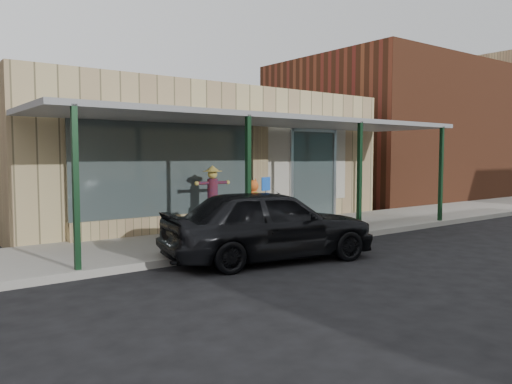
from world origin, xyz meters
TOP-DOWN VIEW (x-y plane):
  - ground at (0.00, 0.00)m, footprint 120.00×120.00m
  - sidewalk at (0.00, 3.60)m, footprint 40.00×3.20m
  - storefront at (-0.00, 8.16)m, footprint 12.00×6.25m
  - awning at (0.00, 3.56)m, footprint 12.00×3.00m
  - block_buildings_near at (2.01, 9.20)m, footprint 61.00×8.00m
  - barrel_scarecrow at (-1.37, 4.30)m, footprint 1.01×0.88m
  - barrel_pumpkin at (-2.10, 3.53)m, footprint 0.81×0.81m
  - handicap_sign at (-1.11, 2.40)m, footprint 0.31×0.10m
  - parked_sedan at (-1.89, 1.30)m, footprint 4.66×2.59m

SIDE VIEW (x-z plane):
  - ground at x=0.00m, z-range 0.00..0.00m
  - sidewalk at x=0.00m, z-range 0.00..0.15m
  - barrel_pumpkin at x=-2.10m, z-range 0.04..0.77m
  - barrel_scarecrow at x=-1.37m, z-range -0.13..1.61m
  - parked_sedan at x=-1.89m, z-range -0.07..1.57m
  - handicap_sign at x=-1.11m, z-range 0.37..1.86m
  - storefront at x=0.00m, z-range -0.01..4.19m
  - awning at x=0.00m, z-range 1.49..4.53m
  - block_buildings_near at x=2.01m, z-range -0.23..7.77m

